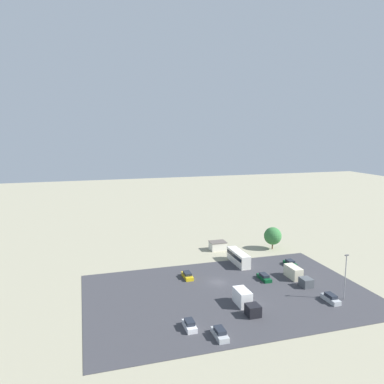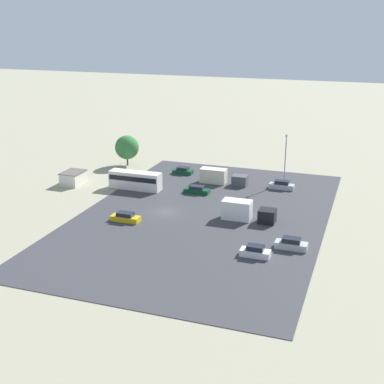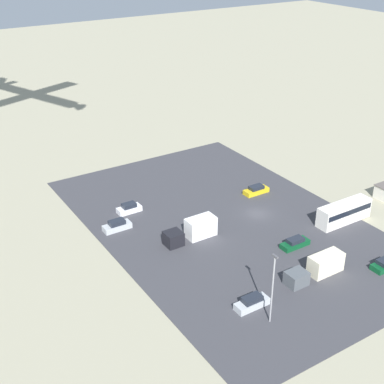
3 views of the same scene
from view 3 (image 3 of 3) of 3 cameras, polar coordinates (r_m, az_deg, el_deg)
The scene contains 11 objects.
ground_plane at distance 91.19m, azimuth 7.02°, elevation -2.34°, with size 400.00×400.00×0.00m, color gray.
parking_lot_surface at distance 87.64m, azimuth 3.71°, elevation -3.44°, with size 61.20×39.40×0.08m.
bus at distance 90.75m, azimuth 15.91°, elevation -2.04°, with size 2.61×10.04×3.36m.
parked_car_0 at distance 82.86m, azimuth 10.93°, elevation -5.37°, with size 1.79×4.70×1.41m.
parked_car_1 at distance 91.29m, azimuth -6.72°, elevation -1.75°, with size 1.80×4.13×1.61m.
parked_car_2 at distance 97.63m, azimuth 6.86°, elevation 0.21°, with size 1.84×4.74×1.47m.
parked_car_4 at distance 70.07m, azimuth 6.41°, elevation -11.64°, with size 1.72×4.71×1.63m.
parked_car_5 at distance 86.46m, azimuth -8.00°, elevation -3.58°, with size 1.82×4.55×1.64m.
parked_truck_0 at distance 76.79m, azimuth 13.25°, elevation -7.85°, with size 2.35×9.38×2.84m.
parked_truck_1 at distance 82.97m, azimuth 0.12°, elevation -4.09°, with size 2.52×8.63×3.13m.
light_pole_lot_centre at distance 65.34m, azimuth 8.60°, elevation -9.94°, with size 0.90×0.28×9.72m.
Camera 3 is at (-60.66, 51.78, 44.21)m, focal length 50.00 mm.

